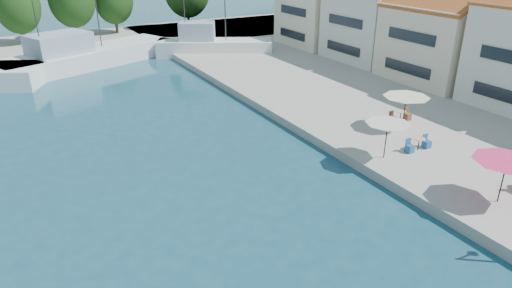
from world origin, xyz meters
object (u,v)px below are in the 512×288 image
trawler_04 (212,46)px  umbrella_cream (406,100)px  trawler_03 (83,57)px  umbrella_pink (506,166)px  umbrella_white (387,127)px

trawler_04 → umbrella_cream: bearing=-59.1°
trawler_03 → umbrella_cream: (15.23, -30.07, 1.52)m
umbrella_pink → umbrella_cream: umbrella_cream is taller
trawler_04 → umbrella_white: bearing=-67.2°
trawler_04 → umbrella_cream: trawler_04 is taller
umbrella_white → umbrella_cream: bearing=33.0°
trawler_04 → umbrella_pink: size_ratio=4.16×
trawler_03 → trawler_04: (13.91, -1.76, 0.00)m
trawler_03 → trawler_04: 14.02m
umbrella_pink → trawler_04: bearing=87.5°
trawler_04 → umbrella_cream: 28.39m
umbrella_white → umbrella_cream: 5.08m
trawler_03 → umbrella_cream: bearing=-85.2°
umbrella_cream → trawler_04: bearing=92.7°
umbrella_pink → umbrella_cream: bearing=72.1°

